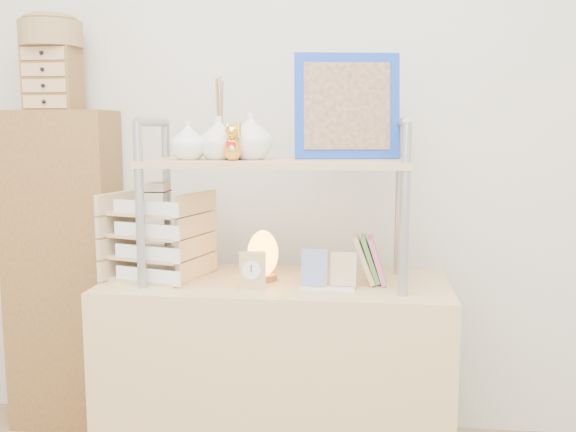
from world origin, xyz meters
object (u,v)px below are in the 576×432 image
desk (276,383)px  letter_tray (157,240)px  salt_lamp (263,255)px  cabinet (65,271)px

desk → letter_tray: letter_tray is taller
desk → salt_lamp: salt_lamp is taller
letter_tray → salt_lamp: (0.38, 0.01, -0.05)m
cabinet → letter_tray: (0.53, -0.37, 0.21)m
desk → salt_lamp: (-0.05, 0.01, 0.47)m
cabinet → salt_lamp: cabinet is taller
salt_lamp → cabinet: bearing=158.2°
desk → salt_lamp: 0.47m
letter_tray → desk: bearing=0.2°
desk → salt_lamp: size_ratio=6.79×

